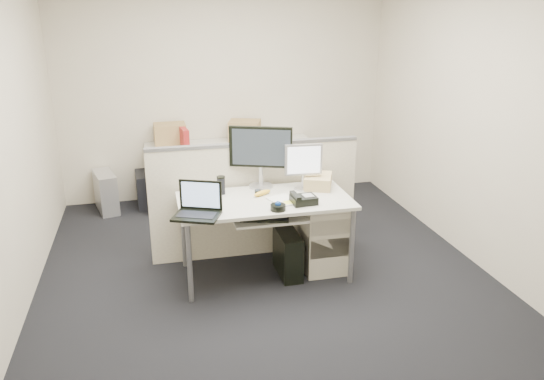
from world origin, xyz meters
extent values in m
cube|color=black|center=(0.00, 0.00, -0.01)|extent=(4.00, 4.50, 0.01)
cube|color=beige|center=(0.00, 2.25, 1.35)|extent=(4.00, 0.02, 2.70)
cube|color=beige|center=(0.00, -2.25, 1.35)|extent=(4.00, 0.02, 2.70)
cube|color=beige|center=(-2.00, 0.00, 1.35)|extent=(0.02, 4.50, 2.70)
cube|color=beige|center=(2.00, 0.00, 1.35)|extent=(0.02, 4.50, 2.70)
cube|color=#B7B6AB|center=(0.00, 0.00, 0.71)|extent=(1.50, 0.75, 0.03)
cylinder|color=slate|center=(-0.70, -0.33, 0.35)|extent=(0.04, 0.04, 0.70)
cylinder|color=slate|center=(-0.70, 0.33, 0.35)|extent=(0.04, 0.04, 0.70)
cylinder|color=slate|center=(0.70, -0.33, 0.35)|extent=(0.04, 0.04, 0.70)
cylinder|color=slate|center=(0.70, 0.33, 0.35)|extent=(0.04, 0.04, 0.70)
cube|color=#B7B6AB|center=(0.00, -0.18, 0.62)|extent=(0.62, 0.32, 0.02)
cube|color=beige|center=(0.55, 0.05, 0.33)|extent=(0.40, 0.55, 0.65)
cube|color=beige|center=(0.00, 0.45, 0.55)|extent=(2.00, 0.06, 1.10)
cube|color=beige|center=(0.00, 1.93, 0.36)|extent=(2.00, 0.60, 0.72)
cube|color=black|center=(0.03, 0.32, 1.02)|extent=(0.62, 0.41, 0.57)
cube|color=#B7B7BC|center=(0.40, 0.18, 0.94)|extent=(0.35, 0.19, 0.42)
cube|color=black|center=(-0.62, -0.28, 0.86)|extent=(0.43, 0.38, 0.27)
cylinder|color=black|center=(0.05, -0.28, 0.75)|extent=(0.15, 0.15, 0.05)
cube|color=black|center=(0.30, -0.18, 0.76)|extent=(0.22, 0.18, 0.07)
cube|color=silver|center=(0.15, -0.08, 0.74)|extent=(0.29, 0.32, 0.01)
cube|color=#DCDE47|center=(0.18, -0.15, 0.74)|extent=(0.10, 0.10, 0.01)
cylinder|color=black|center=(-0.35, 0.22, 0.81)|extent=(0.08, 0.08, 0.15)
ellipsoid|color=gold|center=(0.00, 0.10, 0.75)|extent=(0.19, 0.14, 0.04)
cube|color=black|center=(-0.02, 0.20, 0.74)|extent=(0.07, 0.10, 0.01)
cube|color=tan|center=(0.55, 0.20, 0.79)|extent=(0.34, 0.38, 0.12)
cube|color=black|center=(-0.05, -0.22, 0.64)|extent=(0.43, 0.25, 0.02)
cube|color=black|center=(0.20, -0.05, 0.20)|extent=(0.18, 0.44, 0.41)
cube|color=black|center=(-1.05, 2.03, 0.21)|extent=(0.20, 0.45, 0.41)
cube|color=#B7B7BC|center=(-1.49, 1.97, 0.23)|extent=(0.31, 0.54, 0.47)
cube|color=olive|center=(-0.70, 2.05, 0.86)|extent=(0.37, 0.28, 0.28)
cube|color=olive|center=(0.20, 2.05, 0.85)|extent=(0.44, 0.39, 0.27)
cube|color=maroon|center=(-0.55, 1.83, 0.85)|extent=(0.10, 0.29, 0.26)
camera|label=1|loc=(-0.93, -4.23, 2.35)|focal=35.00mm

